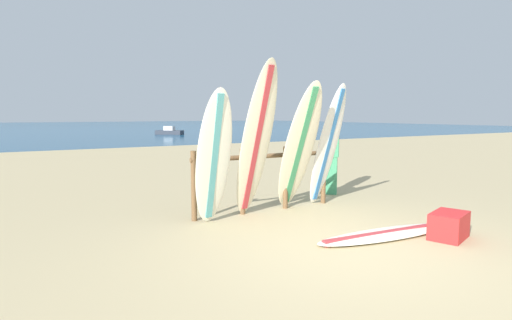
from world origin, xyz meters
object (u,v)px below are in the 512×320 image
object	(u,v)px
surfboard_leaning_far_left	(214,158)
cooler_box	(449,225)
surfboard_lying_on_sand	(386,234)
surfboard_leaning_center_left	(299,148)
surfboard_leaning_center	(327,146)
small_boat_offshore	(169,132)
beachgoer_standing	(332,150)
surfboard_rack	(265,172)
surfboard_leaning_left	(256,141)

from	to	relation	value
surfboard_leaning_far_left	cooler_box	xyz separation A→B (m)	(2.51, -2.22, -0.87)
surfboard_lying_on_sand	surfboard_leaning_center_left	bearing A→B (deg)	96.77
surfboard_leaning_center	surfboard_lying_on_sand	world-z (taller)	surfboard_leaning_center
surfboard_leaning_center_left	small_boat_offshore	distance (m)	28.93
surfboard_leaning_center	small_boat_offshore	size ratio (longest dim) A/B	1.00
surfboard_lying_on_sand	small_boat_offshore	world-z (taller)	small_boat_offshore
surfboard_leaning_center_left	cooler_box	distance (m)	2.61
beachgoer_standing	surfboard_leaning_center_left	bearing A→B (deg)	-148.24
surfboard_rack	beachgoer_standing	distance (m)	2.15
surfboard_rack	surfboard_leaning_far_left	xyz separation A→B (m)	(-1.16, -0.42, 0.35)
surfboard_rack	surfboard_lying_on_sand	xyz separation A→B (m)	(0.68, -2.15, -0.66)
surfboard_leaning_left	surfboard_leaning_center_left	distance (m)	0.88
surfboard_rack	cooler_box	distance (m)	3.01
cooler_box	surfboard_rack	bearing A→B (deg)	97.74
surfboard_leaning_left	beachgoer_standing	bearing A→B (deg)	22.33
surfboard_leaning_center	surfboard_lying_on_sand	size ratio (longest dim) A/B	0.97
surfboard_leaning_left	small_boat_offshore	distance (m)	29.18
beachgoer_standing	cooler_box	bearing A→B (deg)	-102.03
surfboard_leaning_far_left	surfboard_rack	bearing A→B (deg)	19.85
surfboard_leaning_center	beachgoer_standing	bearing A→B (deg)	45.20
surfboard_leaning_center	cooler_box	size ratio (longest dim) A/B	3.74
surfboard_leaning_center_left	surfboard_leaning_far_left	bearing A→B (deg)	-178.42
surfboard_leaning_far_left	cooler_box	size ratio (longest dim) A/B	3.49
surfboard_rack	surfboard_leaning_center	distance (m)	1.27
surfboard_rack	surfboard_leaning_center_left	size ratio (longest dim) A/B	1.22
surfboard_leaning_left	surfboard_leaning_center_left	world-z (taller)	surfboard_leaning_left
surfboard_rack	small_boat_offshore	bearing A→B (deg)	74.90
surfboard_leaning_left	cooler_box	bearing A→B (deg)	-51.97
surfboard_leaning_left	surfboard_leaning_center	world-z (taller)	surfboard_leaning_left
surfboard_leaning_left	surfboard_leaning_center	bearing A→B (deg)	4.26
cooler_box	surfboard_leaning_far_left	bearing A→B (deg)	119.08
surfboard_leaning_center	cooler_box	bearing A→B (deg)	-85.41
surfboard_leaning_center_left	surfboard_leaning_left	bearing A→B (deg)	-178.23
beachgoer_standing	cooler_box	size ratio (longest dim) A/B	2.86
surfboard_leaning_far_left	surfboard_leaning_left	size ratio (longest dim) A/B	0.82
surfboard_leaning_left	surfboard_lying_on_sand	world-z (taller)	surfboard_leaning_left
surfboard_rack	surfboard_leaning_center_left	xyz separation A→B (m)	(0.46, -0.37, 0.43)
surfboard_leaning_center	surfboard_lying_on_sand	bearing A→B (deg)	-104.60
surfboard_leaning_far_left	surfboard_leaning_center	distance (m)	2.32
surfboard_leaning_center_left	surfboard_leaning_center	size ratio (longest dim) A/B	1.00
cooler_box	beachgoer_standing	bearing A→B (deg)	58.63
beachgoer_standing	small_boat_offshore	bearing A→B (deg)	78.66
surfboard_leaning_far_left	surfboard_leaning_center	world-z (taller)	surfboard_leaning_center
surfboard_leaning_left	small_boat_offshore	size ratio (longest dim) A/B	1.13
surfboard_rack	surfboard_leaning_far_left	distance (m)	1.28
surfboard_leaning_left	small_boat_offshore	xyz separation A→B (m)	(7.87, 28.08, -1.02)
surfboard_rack	surfboard_leaning_center	size ratio (longest dim) A/B	1.22
surfboard_leaning_far_left	surfboard_leaning_center_left	distance (m)	1.62
surfboard_leaning_far_left	cooler_box	bearing A→B (deg)	-41.57
small_boat_offshore	cooler_box	bearing A→B (deg)	-101.41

